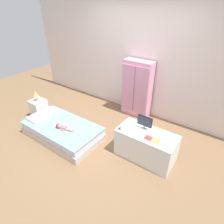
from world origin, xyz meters
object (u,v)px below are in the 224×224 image
at_px(bed, 63,131).
at_px(tv_stand, 146,145).
at_px(tv_monitor, 145,122).
at_px(book_yellow, 156,141).
at_px(nightstand, 39,108).
at_px(table_lamp, 36,94).
at_px(rocking_horse_toy, 120,127).
at_px(doll, 61,127).
at_px(book_red, 148,138).
at_px(wardrobe, 137,89).

height_order(bed, tv_stand, tv_stand).
xyz_separation_m(tv_monitor, book_yellow, (0.31, -0.20, -0.14)).
relative_size(bed, nightstand, 3.66).
distance_m(table_lamp, tv_monitor, 2.62).
bearing_deg(rocking_horse_toy, doll, -162.69).
distance_m(doll, book_yellow, 1.82).
height_order(bed, book_yellow, book_yellow).
xyz_separation_m(tv_stand, book_red, (0.08, -0.11, 0.28)).
xyz_separation_m(bed, wardrobe, (0.77, 1.67, 0.52)).
xyz_separation_m(tv_stand, tv_monitor, (-0.10, 0.09, 0.41)).
bearing_deg(book_red, table_lamp, -177.52).
height_order(doll, table_lamp, table_lamp).
bearing_deg(rocking_horse_toy, bed, -167.53).
distance_m(doll, wardrobe, 1.91).
bearing_deg(rocking_horse_toy, book_red, 7.46).
relative_size(table_lamp, tv_monitor, 0.89).
bearing_deg(wardrobe, tv_stand, -54.32).
distance_m(wardrobe, book_yellow, 1.73).
height_order(wardrobe, rocking_horse_toy, wardrobe).
xyz_separation_m(wardrobe, rocking_horse_toy, (0.45, -1.40, -0.08)).
xyz_separation_m(doll, wardrobe, (0.68, 1.75, 0.34)).
relative_size(tv_stand, book_red, 8.45).
bearing_deg(book_yellow, nightstand, -177.63).
relative_size(tv_monitor, book_yellow, 2.35).
height_order(bed, rocking_horse_toy, rocking_horse_toy).
distance_m(table_lamp, wardrobe, 2.34).
height_order(tv_stand, book_yellow, book_yellow).
xyz_separation_m(nightstand, tv_stand, (2.71, 0.23, 0.05)).
xyz_separation_m(bed, tv_monitor, (1.55, 0.53, 0.54)).
distance_m(bed, tv_monitor, 1.72).
bearing_deg(bed, book_red, 11.02).
distance_m(wardrobe, book_red, 1.65).
bearing_deg(doll, tv_stand, 18.82).
xyz_separation_m(bed, table_lamp, (-1.05, 0.22, 0.45)).
bearing_deg(bed, doll, -40.40).
bearing_deg(doll, book_yellow, 13.32).
bearing_deg(bed, rocking_horse_toy, 12.47).
distance_m(rocking_horse_toy, book_yellow, 0.64).
bearing_deg(wardrobe, bed, -114.78).
bearing_deg(doll, book_red, 14.35).
relative_size(wardrobe, rocking_horse_toy, 12.63).
height_order(nightstand, book_red, book_red).
bearing_deg(nightstand, wardrobe, 38.56).
relative_size(nightstand, book_red, 3.62).
xyz_separation_m(nightstand, tv_monitor, (2.60, 0.32, 0.46)).
height_order(nightstand, tv_stand, tv_stand).
bearing_deg(tv_monitor, doll, -157.02).
bearing_deg(tv_stand, book_yellow, -28.49).
relative_size(tv_monitor, book_red, 2.24).
relative_size(bed, rocking_horse_toy, 15.02).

